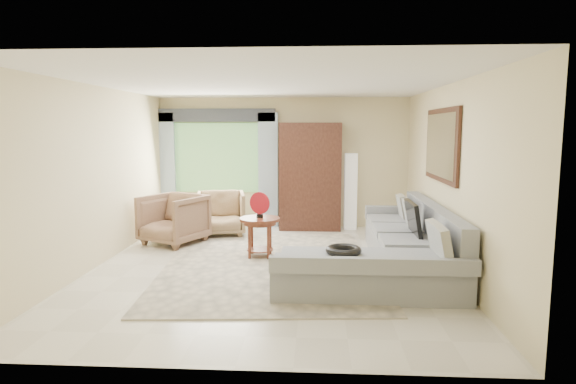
# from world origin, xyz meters

# --- Properties ---
(ground) EXTENTS (6.00, 6.00, 0.00)m
(ground) POSITION_xyz_m (0.00, 0.00, 0.00)
(ground) COLOR silver
(ground) RESTS_ON ground
(area_rug) EXTENTS (3.28, 4.21, 0.02)m
(area_rug) POSITION_xyz_m (-0.00, 0.05, 0.01)
(area_rug) COLOR beige
(area_rug) RESTS_ON ground
(sectional_sofa) EXTENTS (2.30, 3.46, 0.90)m
(sectional_sofa) POSITION_xyz_m (1.78, -0.18, 0.28)
(sectional_sofa) COLOR gray
(sectional_sofa) RESTS_ON ground
(tv_screen) EXTENTS (0.14, 0.74, 0.48)m
(tv_screen) POSITION_xyz_m (2.05, 0.09, 0.72)
(tv_screen) COLOR black
(tv_screen) RESTS_ON sectional_sofa
(garden_hose) EXTENTS (0.43, 0.43, 0.09)m
(garden_hose) POSITION_xyz_m (1.00, -1.09, 0.55)
(garden_hose) COLOR black
(garden_hose) RESTS_ON sectional_sofa
(coffee_table) EXTENTS (0.62, 0.62, 0.62)m
(coffee_table) POSITION_xyz_m (-0.20, 0.52, 0.33)
(coffee_table) COLOR #4B2314
(coffee_table) RESTS_ON ground
(red_disc) EXTENTS (0.32, 0.16, 0.34)m
(red_disc) POSITION_xyz_m (-0.20, 0.52, 0.85)
(red_disc) COLOR maroon
(red_disc) RESTS_ON coffee_table
(armchair_left) EXTENTS (1.25, 1.26, 0.86)m
(armchair_left) POSITION_xyz_m (-1.80, 1.33, 0.43)
(armchair_left) COLOR #88654A
(armchair_left) RESTS_ON ground
(armchair_right) EXTENTS (1.04, 1.05, 0.81)m
(armchair_right) POSITION_xyz_m (-1.12, 2.08, 0.41)
(armchair_right) COLOR #92794F
(armchair_right) RESTS_ON ground
(potted_plant) EXTENTS (0.50, 0.45, 0.48)m
(potted_plant) POSITION_xyz_m (-2.39, 2.39, 0.24)
(potted_plant) COLOR #999999
(potted_plant) RESTS_ON ground
(armoire) EXTENTS (1.20, 0.55, 2.10)m
(armoire) POSITION_xyz_m (0.55, 2.72, 1.05)
(armoire) COLOR black
(armoire) RESTS_ON ground
(floor_lamp) EXTENTS (0.24, 0.24, 1.50)m
(floor_lamp) POSITION_xyz_m (1.35, 2.78, 0.75)
(floor_lamp) COLOR silver
(floor_lamp) RESTS_ON ground
(window) EXTENTS (1.80, 0.04, 1.40)m
(window) POSITION_xyz_m (-1.35, 2.97, 1.40)
(window) COLOR #669E59
(window) RESTS_ON wall_back
(curtain_left) EXTENTS (0.40, 0.08, 2.30)m
(curtain_left) POSITION_xyz_m (-2.40, 2.88, 1.15)
(curtain_left) COLOR #9EB7CC
(curtain_left) RESTS_ON ground
(curtain_right) EXTENTS (0.40, 0.08, 2.30)m
(curtain_right) POSITION_xyz_m (-0.30, 2.88, 1.15)
(curtain_right) COLOR #9EB7CC
(curtain_right) RESTS_ON ground
(valance) EXTENTS (2.40, 0.12, 0.26)m
(valance) POSITION_xyz_m (-1.35, 2.90, 2.25)
(valance) COLOR #1E232D
(valance) RESTS_ON wall_back
(wall_mirror) EXTENTS (0.05, 1.70, 1.05)m
(wall_mirror) POSITION_xyz_m (2.46, 0.35, 1.75)
(wall_mirror) COLOR black
(wall_mirror) RESTS_ON wall_right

